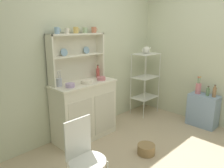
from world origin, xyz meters
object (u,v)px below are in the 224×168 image
object	(u,v)px
hutch_cabinet	(84,110)
jam_bottle	(98,73)
bakers_rack	(145,76)
oil_bottle	(208,92)
wire_chair	(84,153)
floor_basket	(146,149)
utensil_jar	(59,82)
vinegar_bottle	(214,92)
side_shelf_blue	(203,110)
hutch_shelf_unit	(76,54)
porcelain_teapot	(146,50)
flower_vase	(198,88)
bowl_mixing_large	(70,85)
cup_sky_0	(57,30)

from	to	relation	value
hutch_cabinet	jam_bottle	world-z (taller)	jam_bottle
bakers_rack	oil_bottle	size ratio (longest dim) A/B	7.13
hutch_cabinet	bakers_rack	world-z (taller)	bakers_rack
jam_bottle	oil_bottle	xyz separation A→B (m)	(1.34, -1.26, -0.34)
bakers_rack	wire_chair	xyz separation A→B (m)	(-2.27, -0.95, -0.24)
floor_basket	jam_bottle	world-z (taller)	jam_bottle
jam_bottle	utensil_jar	bearing A→B (deg)	-179.29
oil_bottle	vinegar_bottle	distance (m)	0.11
utensil_jar	side_shelf_blue	bearing A→B (deg)	-30.27
hutch_shelf_unit	bakers_rack	xyz separation A→B (m)	(1.46, -0.22, -0.54)
porcelain_teapot	oil_bottle	bearing A→B (deg)	-77.76
hutch_shelf_unit	vinegar_bottle	xyz separation A→B (m)	(1.70, -1.45, -0.65)
floor_basket	porcelain_teapot	world-z (taller)	porcelain_teapot
hutch_cabinet	bakers_rack	distance (m)	1.49
side_shelf_blue	oil_bottle	xyz separation A→B (m)	(0.00, -0.05, 0.34)
porcelain_teapot	flower_vase	bearing A→B (deg)	-75.68
bakers_rack	jam_bottle	size ratio (longest dim) A/B	5.75
side_shelf_blue	wire_chair	size ratio (longest dim) A/B	0.65
wire_chair	flower_vase	size ratio (longest dim) A/B	2.76
hutch_cabinet	utensil_jar	bearing A→B (deg)	168.02
jam_bottle	porcelain_teapot	bearing A→B (deg)	-7.53
hutch_cabinet	vinegar_bottle	world-z (taller)	hutch_cabinet
wire_chair	flower_vase	world-z (taller)	flower_vase
floor_basket	utensil_jar	world-z (taller)	utensil_jar
hutch_cabinet	flower_vase	world-z (taller)	hutch_cabinet
hutch_shelf_unit	bowl_mixing_large	distance (m)	0.53
bakers_rack	wire_chair	distance (m)	2.48
hutch_shelf_unit	floor_basket	distance (m)	1.70
cup_sky_0	flower_vase	world-z (taller)	cup_sky_0
cup_sky_0	utensil_jar	size ratio (longest dim) A/B	0.40
jam_bottle	hutch_shelf_unit	bearing A→B (deg)	168.06
porcelain_teapot	bakers_rack	bearing A→B (deg)	0.00
cup_sky_0	porcelain_teapot	bearing A→B (deg)	-5.81
bowl_mixing_large	flower_vase	distance (m)	2.21
hutch_shelf_unit	jam_bottle	size ratio (longest dim) A/B	4.45
wire_chair	oil_bottle	size ratio (longest dim) A/B	5.10
cup_sky_0	oil_bottle	world-z (taller)	cup_sky_0
wire_chair	utensil_jar	bearing A→B (deg)	59.24
side_shelf_blue	jam_bottle	bearing A→B (deg)	137.75
porcelain_teapot	jam_bottle	bearing A→B (deg)	172.47
bowl_mixing_large	vinegar_bottle	xyz separation A→B (m)	(1.99, -1.21, -0.27)
cup_sky_0	porcelain_teapot	size ratio (longest dim) A/B	0.40
hutch_cabinet	wire_chair	distance (m)	1.30
hutch_shelf_unit	oil_bottle	size ratio (longest dim) A/B	5.52
side_shelf_blue	wire_chair	world-z (taller)	wire_chair
hutch_shelf_unit	jam_bottle	bearing A→B (deg)	-11.94
flower_vase	jam_bottle	bearing A→B (deg)	140.70
bakers_rack	jam_bottle	xyz separation A→B (m)	(-1.10, 0.14, 0.21)
cup_sky_0	vinegar_bottle	size ratio (longest dim) A/B	0.43
bakers_rack	hutch_shelf_unit	bearing A→B (deg)	171.37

